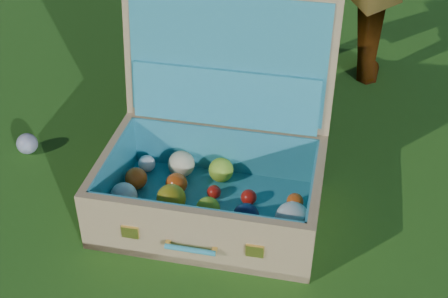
% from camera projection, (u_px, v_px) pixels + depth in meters
% --- Properties ---
extents(ground, '(60.00, 60.00, 0.00)m').
position_uv_depth(ground, '(165.00, 201.00, 1.99)').
color(ground, '#215114').
rests_on(ground, ground).
extents(stray_ball, '(0.07, 0.07, 0.07)m').
position_uv_depth(stray_ball, '(27.00, 144.00, 2.18)').
color(stray_ball, '#4474B1').
rests_on(stray_ball, ground).
extents(suitcase, '(0.79, 0.70, 0.63)m').
position_uv_depth(suitcase, '(215.00, 153.00, 1.90)').
color(suitcase, tan).
rests_on(suitcase, ground).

